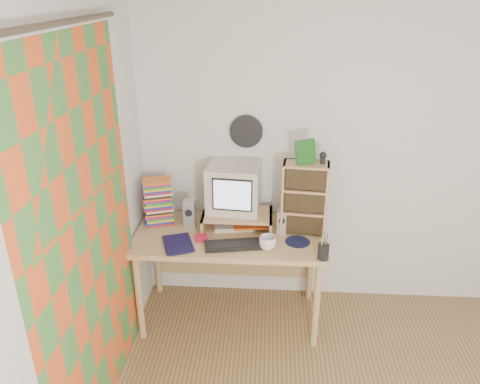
# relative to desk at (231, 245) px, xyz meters

# --- Properties ---
(back_wall) EXTENTS (3.50, 0.00, 3.50)m
(back_wall) POSITION_rel_desk_xyz_m (1.03, 0.31, 0.63)
(back_wall) COLOR silver
(back_wall) RESTS_ON floor
(left_wall) EXTENTS (0.00, 3.50, 3.50)m
(left_wall) POSITION_rel_desk_xyz_m (-0.72, -1.44, 0.63)
(left_wall) COLOR silver
(left_wall) RESTS_ON floor
(curtain) EXTENTS (0.00, 2.20, 2.20)m
(curtain) POSITION_rel_desk_xyz_m (-0.68, -0.96, 0.53)
(curtain) COLOR #E2541F
(curtain) RESTS_ON left_wall
(wall_disc) EXTENTS (0.25, 0.02, 0.25)m
(wall_disc) POSITION_rel_desk_xyz_m (0.10, 0.29, 0.81)
(wall_disc) COLOR black
(wall_disc) RESTS_ON back_wall
(desk) EXTENTS (1.40, 0.70, 0.75)m
(desk) POSITION_rel_desk_xyz_m (0.00, 0.00, 0.00)
(desk) COLOR tan
(desk) RESTS_ON floor
(monitor_riser) EXTENTS (0.52, 0.30, 0.12)m
(monitor_riser) POSITION_rel_desk_xyz_m (0.05, 0.04, 0.23)
(monitor_riser) COLOR tan
(monitor_riser) RESTS_ON desk
(crt_monitor) EXTENTS (0.41, 0.41, 0.36)m
(crt_monitor) POSITION_rel_desk_xyz_m (0.02, 0.09, 0.43)
(crt_monitor) COLOR beige
(crt_monitor) RESTS_ON monitor_riser
(speaker_left) EXTENTS (0.09, 0.09, 0.22)m
(speaker_left) POSITION_rel_desk_xyz_m (-0.31, 0.01, 0.25)
(speaker_left) COLOR #A4A4A9
(speaker_left) RESTS_ON desk
(speaker_right) EXTENTS (0.07, 0.07, 0.18)m
(speaker_right) POSITION_rel_desk_xyz_m (0.38, -0.02, 0.23)
(speaker_right) COLOR #A4A4A9
(speaker_right) RESTS_ON desk
(keyboard) EXTENTS (0.43, 0.21, 0.03)m
(keyboard) POSITION_rel_desk_xyz_m (0.05, -0.25, 0.15)
(keyboard) COLOR black
(keyboard) RESTS_ON desk
(dvd_stack) EXTENTS (0.24, 0.21, 0.30)m
(dvd_stack) POSITION_rel_desk_xyz_m (-0.56, 0.08, 0.28)
(dvd_stack) COLOR brown
(dvd_stack) RESTS_ON desk
(cd_rack) EXTENTS (0.34, 0.21, 0.54)m
(cd_rack) POSITION_rel_desk_xyz_m (0.54, 0.01, 0.40)
(cd_rack) COLOR tan
(cd_rack) RESTS_ON desk
(mug) EXTENTS (0.12, 0.12, 0.10)m
(mug) POSITION_rel_desk_xyz_m (0.28, -0.27, 0.18)
(mug) COLOR white
(mug) RESTS_ON desk
(diary) EXTENTS (0.28, 0.25, 0.05)m
(diary) POSITION_rel_desk_xyz_m (-0.44, -0.29, 0.16)
(diary) COLOR #130F39
(diary) RESTS_ON desk
(mousepad) EXTENTS (0.23, 0.23, 0.00)m
(mousepad) POSITION_rel_desk_xyz_m (0.50, -0.16, 0.14)
(mousepad) COLOR black
(mousepad) RESTS_ON desk
(pen_cup) EXTENTS (0.09, 0.09, 0.15)m
(pen_cup) POSITION_rel_desk_xyz_m (0.66, -0.37, 0.21)
(pen_cup) COLOR black
(pen_cup) RESTS_ON desk
(papers) EXTENTS (0.32, 0.26, 0.04)m
(papers) POSITION_rel_desk_xyz_m (0.07, 0.06, 0.15)
(papers) COLOR beige
(papers) RESTS_ON desk
(red_box) EXTENTS (0.09, 0.07, 0.04)m
(red_box) POSITION_rel_desk_xyz_m (-0.19, -0.18, 0.16)
(red_box) COLOR #A8122B
(red_box) RESTS_ON desk
(game_box) EXTENTS (0.14, 0.06, 0.18)m
(game_box) POSITION_rel_desk_xyz_m (0.53, -0.01, 0.76)
(game_box) COLOR #195618
(game_box) RESTS_ON cd_rack
(webcam) EXTENTS (0.06, 0.06, 0.09)m
(webcam) POSITION_rel_desk_xyz_m (0.65, 0.01, 0.72)
(webcam) COLOR black
(webcam) RESTS_ON cd_rack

